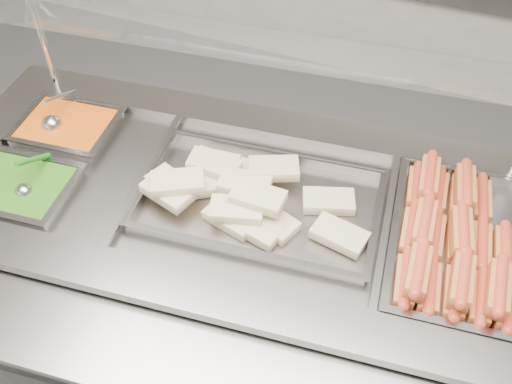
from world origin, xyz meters
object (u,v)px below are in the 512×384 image
at_px(pan_wraps, 259,204).
at_px(serving_spoon, 26,186).
at_px(pan_hotdogs, 454,248).
at_px(sneeze_guard, 260,47).
at_px(ladle, 53,123).
at_px(steam_counter, 242,280).

distance_m(pan_wraps, serving_spoon, 0.73).
bearing_deg(pan_hotdogs, sneeze_guard, 166.78).
distance_m(sneeze_guard, ladle, 0.81).
height_order(steam_counter, pan_hotdogs, pan_hotdogs).
xyz_separation_m(pan_wraps, serving_spoon, (-0.69, -0.23, 0.04)).
height_order(steam_counter, sneeze_guard, sneeze_guard).
distance_m(steam_counter, ladle, 0.87).
height_order(sneeze_guard, pan_hotdogs, sneeze_guard).
distance_m(steam_counter, pan_hotdogs, 0.78).
bearing_deg(steam_counter, serving_spoon, -160.25).
bearing_deg(pan_wraps, sneeze_guard, 111.41).
bearing_deg(sneeze_guard, pan_hotdogs, -13.22).
bearing_deg(sneeze_guard, pan_wraps, -68.59).
distance_m(pan_wraps, ladle, 0.79).
xyz_separation_m(steam_counter, ladle, (-0.73, 0.06, 0.48)).
xyz_separation_m(steam_counter, sneeze_guard, (-0.02, 0.23, 0.85)).
height_order(sneeze_guard, ladle, sneeze_guard).
distance_m(steam_counter, pan_wraps, 0.45).
bearing_deg(ladle, pan_hotdogs, 0.36).
height_order(steam_counter, serving_spoon, serving_spoon).
xyz_separation_m(ladle, serving_spoon, (0.10, -0.28, 0.00)).
bearing_deg(pan_wraps, steam_counter, -173.94).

